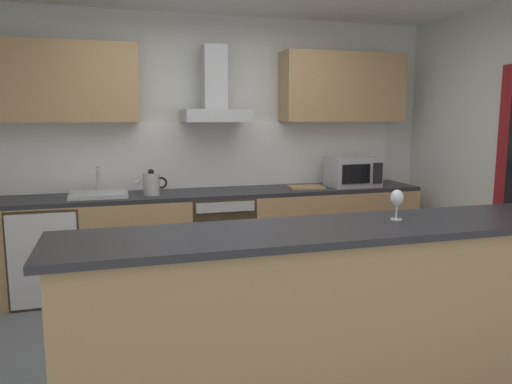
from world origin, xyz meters
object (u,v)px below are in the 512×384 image
refrigerator (48,252)px  microwave (353,172)px  wine_glass (397,199)px  oven (219,236)px  kettle (151,184)px  sink (99,194)px  chopping_board (306,187)px  range_hood (215,98)px

refrigerator → microwave: (2.95, -0.03, 0.62)m
microwave → wine_glass: 2.22m
oven → kettle: bearing=-176.9°
oven → sink: 1.19m
sink → refrigerator: bearing=-178.3°
sink → kettle: (0.46, -0.04, 0.08)m
chopping_board → range_hood: bearing=170.3°
oven → chopping_board: bearing=-1.5°
kettle → chopping_board: kettle is taller
chopping_board → microwave: bearing=-0.5°
refrigerator → sink: bearing=1.7°
oven → microwave: (1.41, -0.03, 0.59)m
refrigerator → wine_glass: size_ratio=4.78×
sink → range_hood: bearing=6.2°
microwave → wine_glass: bearing=-111.1°
sink → kettle: sink is taller
microwave → chopping_board: (-0.51, 0.00, -0.14)m
kettle → wine_glass: wine_glass is taller
range_hood → wine_glass: 2.40m
microwave → refrigerator: bearing=179.5°
refrigerator → oven: bearing=0.1°
refrigerator → chopping_board: bearing=-0.5°
oven → refrigerator: size_ratio=0.94×
oven → sink: sink is taller
sink → range_hood: (1.09, 0.12, 0.86)m
microwave → kettle: 2.04m
oven → kettle: size_ratio=2.77×
kettle → chopping_board: 1.53m
oven → range_hood: 1.33m
sink → kettle: bearing=-5.5°
oven → refrigerator: bearing=-179.9°
kettle → range_hood: range_hood is taller
refrigerator → kettle: bearing=-1.9°
microwave → sink: (-2.50, 0.04, -0.12)m
refrigerator → wine_glass: bearing=-44.1°
microwave → sink: bearing=179.1°
oven → wine_glass: bearing=-73.8°
refrigerator → range_hood: size_ratio=1.18×
sink → microwave: bearing=-0.9°
sink → wine_glass: 2.72m
microwave → range_hood: (-1.41, 0.16, 0.74)m
chopping_board → kettle: bearing=-179.6°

